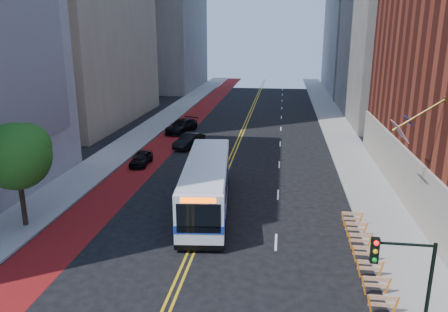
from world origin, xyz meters
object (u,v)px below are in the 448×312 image
Objects in this scene: traffic_signal at (404,279)px; car_c at (182,126)px; street_tree at (17,154)px; transit_bus at (207,183)px; car_b at (189,141)px; car_a at (141,158)px.

traffic_signal reaches higher than car_c.
car_c is at bearing 82.48° from street_tree.
street_tree is 28.76m from car_c.
street_tree reaches higher than transit_bus.
street_tree is 1.21× the size of car_c.
car_b is 0.85× the size of car_c.
car_a is (3.07, 14.17, -4.26)m from street_tree.
transit_bus is (11.04, 4.56, -3.03)m from street_tree.
transit_bus is 2.41× the size of car_c.
street_tree is at bearing 155.18° from traffic_signal.
traffic_signal reaches higher than transit_bus.
transit_bus is at bearing -51.34° from car_a.
car_b is at bearing 64.17° from car_a.
car_b is (-14.42, 30.58, -2.95)m from traffic_signal.
car_b is at bearing 73.48° from street_tree.
street_tree is 15.11m from car_a.
car_a is at bearing 123.73° from transit_bus.
traffic_signal reaches higher than car_a.
car_b is at bearing -53.43° from car_c.
street_tree is 22.79m from traffic_signal.
car_c is at bearing 101.24° from transit_bus.
traffic_signal is at bearing -47.72° from car_b.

